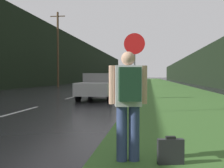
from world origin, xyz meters
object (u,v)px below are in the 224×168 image
object	(u,v)px
suitcase	(171,152)
delivery_truck	(129,74)
hitchhiker_with_backpack	(128,99)
car_passing_near	(99,86)
car_passing_far	(131,80)
stop_sign	(134,63)

from	to	relation	value
suitcase	delivery_truck	xyz separation A→B (m)	(-6.94, 86.13, 1.72)
hitchhiker_with_backpack	car_passing_near	distance (m)	11.65
hitchhiker_with_backpack	car_passing_far	size ratio (longest dim) A/B	0.36
delivery_truck	suitcase	bearing A→B (deg)	-85.39
car_passing_near	car_passing_far	xyz separation A→B (m)	(-0.00, 26.83, 0.03)
hitchhiker_with_backpack	car_passing_far	bearing A→B (deg)	82.39
stop_sign	car_passing_near	world-z (taller)	stop_sign
suitcase	car_passing_far	xyz separation A→B (m)	(-3.13, 38.25, 0.58)
suitcase	car_passing_far	size ratio (longest dim) A/B	0.09
stop_sign	car_passing_near	bearing A→B (deg)	112.13
stop_sign	delivery_truck	size ratio (longest dim) A/B	0.35
hitchhiker_with_backpack	suitcase	size ratio (longest dim) A/B	3.91
stop_sign	suitcase	distance (m)	6.05
stop_sign	hitchhiker_with_backpack	world-z (taller)	stop_sign
hitchhiker_with_backpack	car_passing_far	xyz separation A→B (m)	(-2.52, 38.20, -0.18)
stop_sign	hitchhiker_with_backpack	bearing A→B (deg)	-87.77
stop_sign	car_passing_far	world-z (taller)	stop_sign
stop_sign	car_passing_far	size ratio (longest dim) A/B	0.60
car_passing_far	delivery_truck	world-z (taller)	delivery_truck
car_passing_near	delivery_truck	xyz separation A→B (m)	(-3.80, 74.71, 1.17)
car_passing_far	delivery_truck	bearing A→B (deg)	-85.46
suitcase	car_passing_near	world-z (taller)	car_passing_near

